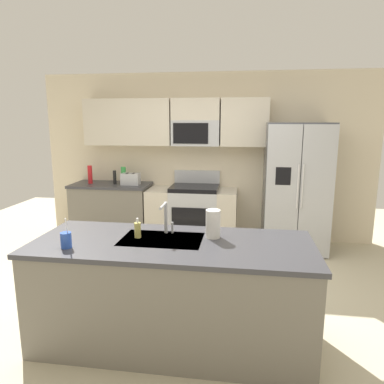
{
  "coord_description": "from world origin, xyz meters",
  "views": [
    {
      "loc": [
        0.61,
        -3.45,
        1.88
      ],
      "look_at": [
        0.01,
        0.6,
        1.05
      ],
      "focal_mm": 33.17,
      "sensor_mm": 36.0,
      "label": 1
    }
  ],
  "objects": [
    {
      "name": "drink_cup_blue",
      "position": [
        -0.75,
        -0.98,
        0.96
      ],
      "size": [
        0.08,
        0.08,
        0.24
      ],
      "color": "blue",
      "rests_on": "island_counter"
    },
    {
      "name": "island_counter",
      "position": [
        0.04,
        -0.73,
        0.45
      ],
      "size": [
        2.31,
        0.93,
        0.9
      ],
      "color": "slate",
      "rests_on": "ground"
    },
    {
      "name": "ground_plane",
      "position": [
        0.0,
        0.0,
        0.0
      ],
      "size": [
        9.0,
        9.0,
        0.0
      ],
      "primitive_type": "plane",
      "color": "beige",
      "rests_on": "ground"
    },
    {
      "name": "pepper_mill",
      "position": [
        -1.39,
        1.8,
        1.01
      ],
      "size": [
        0.05,
        0.05,
        0.21
      ],
      "primitive_type": "cylinder",
      "color": "black",
      "rests_on": "back_counter"
    },
    {
      "name": "toaster",
      "position": [
        -1.11,
        1.75,
        0.99
      ],
      "size": [
        0.28,
        0.16,
        0.18
      ],
      "color": "#B7BABF",
      "rests_on": "back_counter"
    },
    {
      "name": "refrigerator",
      "position": [
        1.36,
        1.73,
        0.93
      ],
      "size": [
        0.9,
        0.76,
        1.85
      ],
      "color": "#4C4F54",
      "rests_on": "ground"
    },
    {
      "name": "back_counter",
      "position": [
        -1.46,
        1.8,
        0.45
      ],
      "size": [
        1.22,
        0.63,
        0.9
      ],
      "color": "slate",
      "rests_on": "ground"
    },
    {
      "name": "paper_towel_roll",
      "position": [
        0.36,
        -0.57,
        1.02
      ],
      "size": [
        0.12,
        0.12,
        0.24
      ],
      "primitive_type": "cylinder",
      "color": "white",
      "rests_on": "island_counter"
    },
    {
      "name": "range_oven",
      "position": [
        -0.16,
        1.8,
        0.44
      ],
      "size": [
        1.36,
        0.61,
        1.1
      ],
      "color": "#B7BABF",
      "rests_on": "ground"
    },
    {
      "name": "sink_faucet",
      "position": [
        -0.05,
        -0.53,
        1.07
      ],
      "size": [
        0.08,
        0.21,
        0.28
      ],
      "color": "#B7BABF",
      "rests_on": "island_counter"
    },
    {
      "name": "bottle_red",
      "position": [
        -1.78,
        1.78,
        1.04
      ],
      "size": [
        0.07,
        0.07,
        0.28
      ],
      "primitive_type": "cylinder",
      "color": "red",
      "rests_on": "back_counter"
    },
    {
      "name": "soap_dispenser",
      "position": [
        -0.27,
        -0.67,
        0.97
      ],
      "size": [
        0.06,
        0.06,
        0.17
      ],
      "color": "#D8CC66",
      "rests_on": "island_counter"
    },
    {
      "name": "bottle_green",
      "position": [
        -1.26,
        1.84,
        1.03
      ],
      "size": [
        0.08,
        0.08,
        0.26
      ],
      "primitive_type": "cylinder",
      "color": "green",
      "rests_on": "back_counter"
    },
    {
      "name": "kitchen_wall_unit",
      "position": [
        -0.14,
        2.08,
        1.47
      ],
      "size": [
        5.2,
        0.43,
        2.6
      ],
      "color": "beige",
      "rests_on": "ground"
    }
  ]
}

